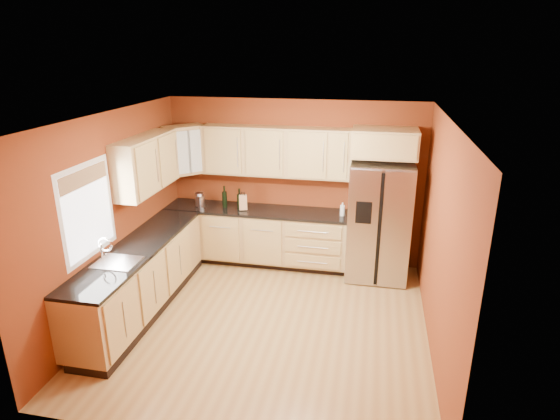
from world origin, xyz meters
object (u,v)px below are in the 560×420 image
wine_bottle_a (239,199)px  knife_block (243,202)px  soap_dispenser (342,209)px  canister_left (201,202)px  refrigerator (379,221)px

wine_bottle_a → knife_block: (0.05, 0.00, -0.05)m
wine_bottle_a → soap_dispenser: size_ratio=1.64×
canister_left → wine_bottle_a: (0.63, 0.02, 0.08)m
wine_bottle_a → canister_left: bearing=-177.8°
canister_left → knife_block: size_ratio=0.77×
canister_left → soap_dispenser: size_ratio=0.90×
canister_left → refrigerator: bearing=0.2°
soap_dispenser → wine_bottle_a: bearing=-179.0°
canister_left → knife_block: 0.68m
knife_block → soap_dispenser: (1.55, 0.03, -0.02)m
knife_block → soap_dispenser: bearing=-18.2°
canister_left → knife_block: bearing=2.0°
knife_block → refrigerator: bearing=-19.6°
canister_left → soap_dispenser: 2.23m
canister_left → wine_bottle_a: 0.63m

